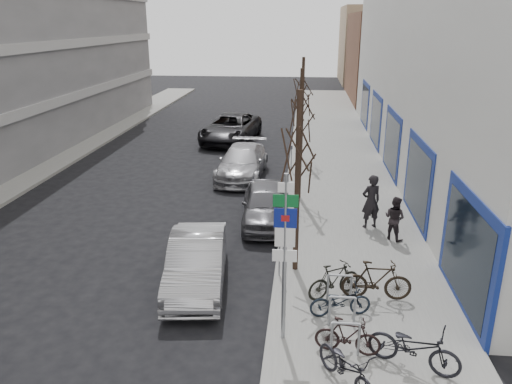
% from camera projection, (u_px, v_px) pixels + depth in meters
% --- Properties ---
extents(ground, '(120.00, 120.00, 0.00)m').
position_uv_depth(ground, '(184.00, 337.00, 12.08)').
color(ground, black).
rests_on(ground, ground).
extents(sidewalk_east, '(5.00, 70.00, 0.15)m').
position_uv_depth(sidewalk_east, '(344.00, 200.00, 21.05)').
color(sidewalk_east, slate).
rests_on(sidewalk_east, ground).
extents(brick_building_far, '(12.00, 14.00, 8.00)m').
position_uv_depth(brick_building_far, '(415.00, 57.00, 47.23)').
color(brick_building_far, brown).
rests_on(brick_building_far, ground).
extents(tan_building_far, '(13.00, 12.00, 9.00)m').
position_uv_depth(tan_building_far, '(395.00, 45.00, 61.14)').
color(tan_building_far, '#937A5B').
rests_on(tan_building_far, ground).
extents(highway_sign_pole, '(0.55, 0.10, 4.20)m').
position_uv_depth(highway_sign_pole, '(285.00, 249.00, 11.04)').
color(highway_sign_pole, gray).
rests_on(highway_sign_pole, ground).
extents(bike_rack, '(0.66, 2.26, 0.83)m').
position_uv_depth(bike_rack, '(342.00, 308.00, 12.07)').
color(bike_rack, gray).
rests_on(bike_rack, sidewalk_east).
extents(tree_near, '(1.80, 1.80, 5.50)m').
position_uv_depth(tree_near, '(299.00, 141.00, 13.80)').
color(tree_near, black).
rests_on(tree_near, ground).
extents(tree_mid, '(1.80, 1.80, 5.50)m').
position_uv_depth(tree_mid, '(301.00, 104.00, 19.92)').
color(tree_mid, black).
rests_on(tree_mid, ground).
extents(tree_far, '(1.80, 1.80, 5.50)m').
position_uv_depth(tree_far, '(303.00, 85.00, 26.03)').
color(tree_far, black).
rests_on(tree_far, ground).
extents(meter_front, '(0.10, 0.08, 1.27)m').
position_uv_depth(meter_front, '(280.00, 252.00, 14.40)').
color(meter_front, gray).
rests_on(meter_front, sidewalk_east).
extents(meter_mid, '(0.10, 0.08, 1.27)m').
position_uv_depth(meter_mid, '(287.00, 191.00, 19.58)').
color(meter_mid, gray).
rests_on(meter_mid, sidewalk_east).
extents(meter_back, '(0.10, 0.08, 1.27)m').
position_uv_depth(meter_back, '(291.00, 156.00, 24.76)').
color(meter_back, gray).
rests_on(meter_back, sidewalk_east).
extents(bike_near_left, '(1.46, 1.80, 1.10)m').
position_uv_depth(bike_near_left, '(347.00, 364.00, 10.05)').
color(bike_near_left, black).
rests_on(bike_near_left, sidewalk_east).
extents(bike_near_right, '(1.54, 0.66, 0.91)m').
position_uv_depth(bike_near_right, '(348.00, 336.00, 11.10)').
color(bike_near_right, black).
rests_on(bike_near_right, sidewalk_east).
extents(bike_mid_curb, '(1.64, 0.81, 0.96)m').
position_uv_depth(bike_mid_curb, '(340.00, 299.00, 12.53)').
color(bike_mid_curb, black).
rests_on(bike_mid_curb, sidewalk_east).
extents(bike_mid_inner, '(1.66, 1.31, 1.00)m').
position_uv_depth(bike_mid_inner, '(334.00, 280.00, 13.40)').
color(bike_mid_inner, black).
rests_on(bike_mid_inner, sidewalk_east).
extents(bike_far_curb, '(2.05, 1.31, 1.21)m').
position_uv_depth(bike_far_curb, '(414.00, 343.00, 10.59)').
color(bike_far_curb, black).
rests_on(bike_far_curb, sidewalk_east).
extents(bike_far_inner, '(1.88, 0.57, 1.14)m').
position_uv_depth(bike_far_inner, '(377.00, 280.00, 13.25)').
color(bike_far_inner, black).
rests_on(bike_far_inner, sidewalk_east).
extents(parked_car_front, '(2.09, 4.60, 1.46)m').
position_uv_depth(parked_car_front, '(197.00, 262.00, 14.23)').
color(parked_car_front, '#A6A6AB').
rests_on(parked_car_front, ground).
extents(parked_car_mid, '(2.10, 4.49, 1.49)m').
position_uv_depth(parked_car_mid, '(266.00, 204.00, 18.70)').
color(parked_car_mid, '#535258').
rests_on(parked_car_mid, ground).
extents(parked_car_back, '(2.31, 5.27, 1.51)m').
position_uv_depth(parked_car_back, '(242.00, 162.00, 24.18)').
color(parked_car_back, '#9A999E').
rests_on(parked_car_back, ground).
extents(lane_car, '(3.65, 6.50, 1.71)m').
position_uv_depth(lane_car, '(231.00, 128.00, 31.42)').
color(lane_car, black).
rests_on(lane_car, ground).
extents(pedestrian_near, '(0.85, 0.71, 1.98)m').
position_uv_depth(pedestrian_near, '(371.00, 201.00, 17.80)').
color(pedestrian_near, black).
rests_on(pedestrian_near, sidewalk_east).
extents(pedestrian_far, '(0.69, 0.67, 1.55)m').
position_uv_depth(pedestrian_far, '(395.00, 218.00, 16.89)').
color(pedestrian_far, black).
rests_on(pedestrian_far, sidewalk_east).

